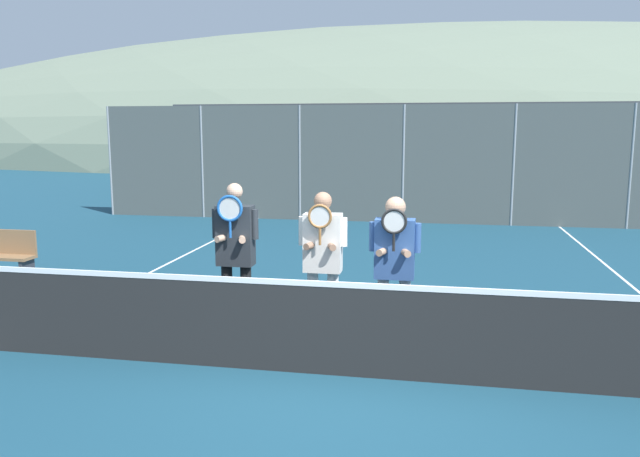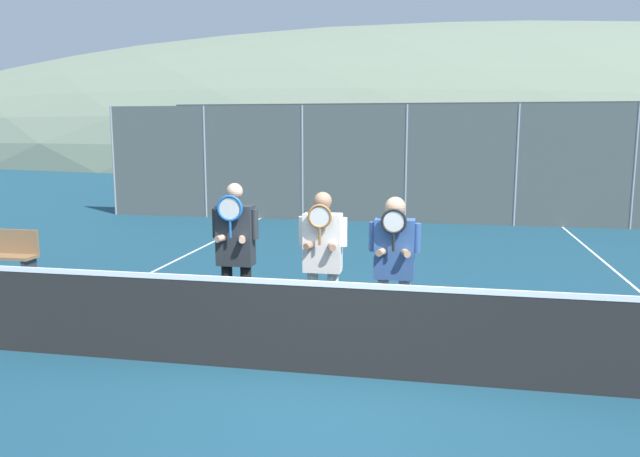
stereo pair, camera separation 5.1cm
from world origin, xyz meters
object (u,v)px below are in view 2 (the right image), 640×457
object	(u,v)px
player_center_right	(394,260)
car_far_left	(276,176)
player_center_left	(323,255)
car_center	(596,181)
player_leftmost	(236,249)
car_left_of_center	(423,181)

from	to	relation	value
player_center_right	car_far_left	size ratio (longest dim) A/B	0.43
player_center_left	car_center	bearing A→B (deg)	65.35
car_far_left	player_center_left	bearing A→B (deg)	-72.54
car_far_left	car_center	xyz separation A→B (m)	(9.69, 0.01, -0.00)
player_center_left	player_center_right	xyz separation A→B (m)	(0.83, -0.11, 0.00)
player_center_right	car_far_left	distance (m)	13.52
player_center_left	player_center_right	size ratio (longest dim) A/B	1.02
car_far_left	player_leftmost	bearing A→B (deg)	-76.97
car_left_of_center	player_leftmost	bearing A→B (deg)	-98.13
player_leftmost	car_left_of_center	xyz separation A→B (m)	(1.77, 12.43, -0.21)
player_center_right	player_leftmost	bearing A→B (deg)	177.55
player_center_left	car_left_of_center	xyz separation A→B (m)	(0.74, 12.39, -0.17)
player_leftmost	car_center	bearing A→B (deg)	61.65
player_center_left	car_far_left	world-z (taller)	car_far_left
player_leftmost	player_center_right	size ratio (longest dim) A/B	1.06
player_leftmost	car_center	size ratio (longest dim) A/B	0.39
player_center_right	car_center	bearing A→B (deg)	68.73
car_center	player_center_right	bearing A→B (deg)	-111.27
player_leftmost	car_left_of_center	world-z (taller)	player_leftmost
player_leftmost	car_center	xyz separation A→B (m)	(6.78, 12.57, -0.14)
player_leftmost	player_center_left	bearing A→B (deg)	1.93
player_leftmost	car_far_left	size ratio (longest dim) A/B	0.45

